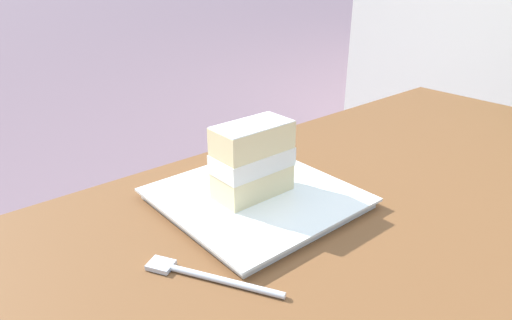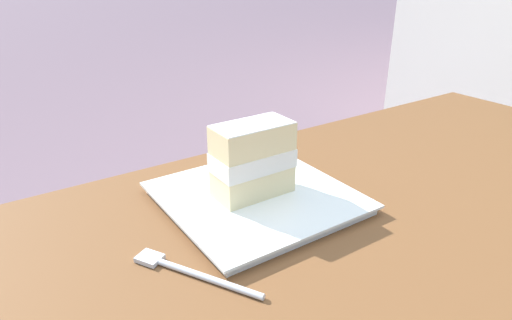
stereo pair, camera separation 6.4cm
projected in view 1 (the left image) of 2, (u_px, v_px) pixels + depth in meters
The scene contains 3 objects.
dessert_plate at pixel (256, 198), 0.67m from camera, with size 0.27×0.27×0.02m.
cake_slice at pixel (253, 160), 0.64m from camera, with size 0.12×0.07×0.11m.
dessert_fork at pixel (204, 276), 0.51m from camera, with size 0.10×0.16×0.01m.
Camera 1 is at (-0.39, -0.20, 1.11)m, focal length 30.90 mm.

